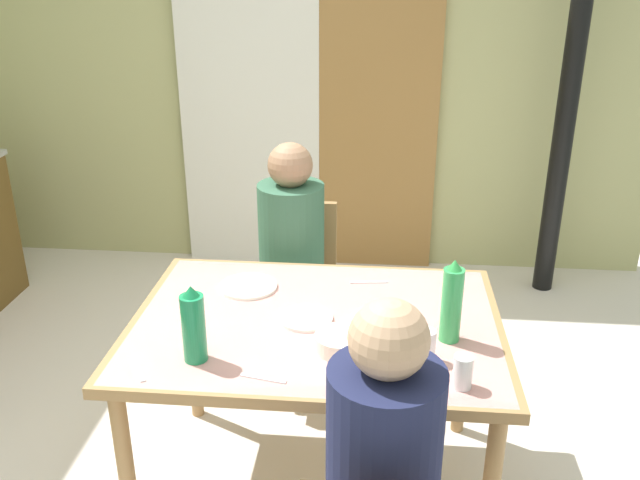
{
  "coord_description": "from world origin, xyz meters",
  "views": [
    {
      "loc": [
        0.61,
        -2.11,
        1.96
      ],
      "look_at": [
        0.4,
        0.16,
        1.01
      ],
      "focal_mm": 38.04,
      "sensor_mm": 36.0,
      "label": 1
    }
  ],
  "objects_px": {
    "chair_far_diner": "(296,281)",
    "serving_bowl_center": "(340,342)",
    "water_bottle_green_near": "(452,303)",
    "water_bottle_green_far": "(194,326)",
    "dining_table": "(316,338)",
    "person_far_diner": "(291,238)",
    "person_near_diner": "(384,449)"
  },
  "relations": [
    {
      "from": "chair_far_diner",
      "to": "person_far_diner",
      "type": "distance_m",
      "value": 0.31
    },
    {
      "from": "chair_far_diner",
      "to": "water_bottle_green_far",
      "type": "height_order",
      "value": "water_bottle_green_far"
    },
    {
      "from": "dining_table",
      "to": "person_far_diner",
      "type": "distance_m",
      "value": 0.73
    },
    {
      "from": "chair_far_diner",
      "to": "water_bottle_green_near",
      "type": "distance_m",
      "value": 1.19
    },
    {
      "from": "person_far_diner",
      "to": "chair_far_diner",
      "type": "bearing_deg",
      "value": -90.0
    },
    {
      "from": "person_near_diner",
      "to": "serving_bowl_center",
      "type": "distance_m",
      "value": 0.53
    },
    {
      "from": "water_bottle_green_near",
      "to": "water_bottle_green_far",
      "type": "distance_m",
      "value": 0.85
    },
    {
      "from": "chair_far_diner",
      "to": "serving_bowl_center",
      "type": "bearing_deg",
      "value": 105.48
    },
    {
      "from": "person_near_diner",
      "to": "water_bottle_green_far",
      "type": "distance_m",
      "value": 0.74
    },
    {
      "from": "person_near_diner",
      "to": "serving_bowl_center",
      "type": "height_order",
      "value": "person_near_diner"
    },
    {
      "from": "person_far_diner",
      "to": "water_bottle_green_far",
      "type": "xyz_separation_m",
      "value": [
        -0.18,
        -0.98,
        0.1
      ]
    },
    {
      "from": "dining_table",
      "to": "water_bottle_green_near",
      "type": "relative_size",
      "value": 4.46
    },
    {
      "from": "serving_bowl_center",
      "to": "person_far_diner",
      "type": "bearing_deg",
      "value": 107.74
    },
    {
      "from": "water_bottle_green_near",
      "to": "serving_bowl_center",
      "type": "bearing_deg",
      "value": -164.92
    },
    {
      "from": "dining_table",
      "to": "serving_bowl_center",
      "type": "height_order",
      "value": "serving_bowl_center"
    },
    {
      "from": "chair_far_diner",
      "to": "serving_bowl_center",
      "type": "relative_size",
      "value": 5.12
    },
    {
      "from": "water_bottle_green_near",
      "to": "serving_bowl_center",
      "type": "distance_m",
      "value": 0.39
    },
    {
      "from": "water_bottle_green_far",
      "to": "serving_bowl_center",
      "type": "xyz_separation_m",
      "value": [
        0.46,
        0.1,
        -0.1
      ]
    },
    {
      "from": "person_far_diner",
      "to": "serving_bowl_center",
      "type": "xyz_separation_m",
      "value": [
        0.28,
        -0.88,
        0.0
      ]
    },
    {
      "from": "chair_far_diner",
      "to": "water_bottle_green_near",
      "type": "relative_size",
      "value": 2.93
    },
    {
      "from": "water_bottle_green_far",
      "to": "serving_bowl_center",
      "type": "bearing_deg",
      "value": 12.7
    },
    {
      "from": "water_bottle_green_near",
      "to": "serving_bowl_center",
      "type": "relative_size",
      "value": 1.75
    },
    {
      "from": "water_bottle_green_near",
      "to": "water_bottle_green_far",
      "type": "relative_size",
      "value": 1.12
    },
    {
      "from": "dining_table",
      "to": "serving_bowl_center",
      "type": "relative_size",
      "value": 7.8
    },
    {
      "from": "dining_table",
      "to": "water_bottle_green_near",
      "type": "xyz_separation_m",
      "value": [
        0.46,
        -0.09,
        0.21
      ]
    },
    {
      "from": "chair_far_diner",
      "to": "person_far_diner",
      "type": "height_order",
      "value": "person_far_diner"
    },
    {
      "from": "water_bottle_green_far",
      "to": "person_far_diner",
      "type": "bearing_deg",
      "value": 79.74
    },
    {
      "from": "dining_table",
      "to": "chair_far_diner",
      "type": "xyz_separation_m",
      "value": [
        -0.18,
        0.83,
        -0.18
      ]
    },
    {
      "from": "chair_far_diner",
      "to": "person_far_diner",
      "type": "relative_size",
      "value": 1.13
    },
    {
      "from": "dining_table",
      "to": "person_far_diner",
      "type": "xyz_separation_m",
      "value": [
        -0.18,
        0.7,
        0.1
      ]
    },
    {
      "from": "water_bottle_green_near",
      "to": "person_near_diner",
      "type": "bearing_deg",
      "value": -109.56
    },
    {
      "from": "water_bottle_green_near",
      "to": "dining_table",
      "type": "bearing_deg",
      "value": 169.49
    }
  ]
}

